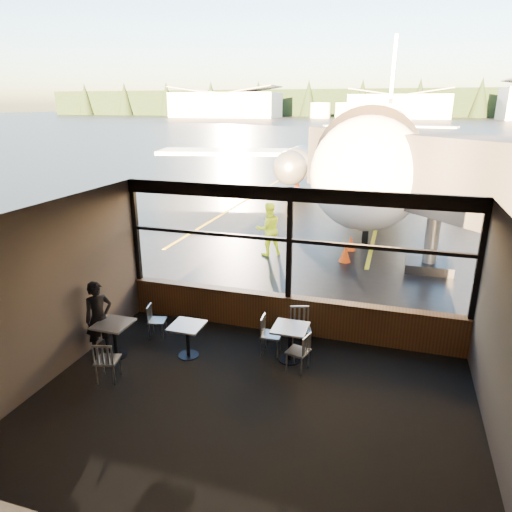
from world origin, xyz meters
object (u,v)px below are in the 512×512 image
at_px(chair_near_n, 300,329).
at_px(chair_mid_w, 157,321).
at_px(airliner, 386,99).
at_px(cafe_table_left, 115,340).
at_px(cafe_table_near, 290,344).
at_px(cone_extra, 345,254).
at_px(cone_wing, 297,184).
at_px(chair_near_w, 271,335).
at_px(chair_left_s, 108,360).
at_px(chair_near_e, 298,352).
at_px(ground_crew, 268,229).
at_px(cone_nose, 351,243).
at_px(passenger, 99,318).
at_px(cafe_table_mid, 188,341).
at_px(jet_bridge, 442,200).

relative_size(chair_near_n, chair_mid_w, 1.20).
height_order(airliner, cafe_table_left, airliner).
distance_m(cafe_table_near, cone_extra, 6.89).
relative_size(airliner, cone_wing, 66.54).
bearing_deg(chair_near_n, chair_near_w, 17.22).
distance_m(cafe_table_left, chair_left_s, 0.92).
relative_size(chair_near_e, ground_crew, 0.45).
height_order(chair_near_w, chair_near_n, chair_near_n).
bearing_deg(cone_nose, cafe_table_near, -92.86).
distance_m(chair_near_e, passenger, 4.34).
relative_size(cafe_table_near, ground_crew, 0.41).
distance_m(cafe_table_near, cafe_table_mid, 2.20).
distance_m(cafe_table_mid, cone_wing, 21.65).
height_order(chair_left_s, passenger, passenger).
relative_size(airliner, jet_bridge, 3.31).
bearing_deg(airliner, cone_wing, -177.25).
bearing_deg(cone_extra, cone_wing, 108.66).
height_order(chair_near_n, cone_extra, chair_near_n).
bearing_deg(jet_bridge, chair_near_w, -119.37).
xyz_separation_m(cafe_table_near, chair_left_s, (-3.25, -1.78, 0.05)).
distance_m(cafe_table_near, chair_left_s, 3.71).
height_order(cafe_table_mid, ground_crew, ground_crew).
distance_m(airliner, chair_near_w, 21.81).
height_order(chair_left_s, cone_wing, chair_left_s).
height_order(jet_bridge, chair_left_s, jet_bridge).
relative_size(cafe_table_near, cafe_table_mid, 1.05).
bearing_deg(chair_left_s, chair_mid_w, 75.06).
bearing_deg(chair_near_w, cafe_table_left, -73.86).
bearing_deg(ground_crew, airliner, -136.81).
relative_size(jet_bridge, ground_crew, 5.69).
xyz_separation_m(airliner, passenger, (-4.82, -22.21, -4.70)).
bearing_deg(cafe_table_mid, cone_wing, 96.05).
bearing_deg(cafe_table_near, chair_near_w, 159.68).
height_order(airliner, cafe_table_near, airliner).
height_order(cafe_table_near, passenger, passenger).
bearing_deg(cafe_table_mid, chair_near_e, 3.44).
distance_m(chair_near_n, cone_wing, 20.98).
distance_m(chair_near_e, chair_left_s, 3.78).
height_order(airliner, chair_mid_w, airliner).
relative_size(chair_mid_w, cone_nose, 1.48).
relative_size(ground_crew, cone_nose, 3.56).
xyz_separation_m(jet_bridge, cafe_table_mid, (-5.40, -7.23, -2.01)).
height_order(cafe_table_mid, chair_near_w, chair_near_w).
xyz_separation_m(airliner, chair_near_n, (-0.67, -20.78, -5.04)).
bearing_deg(cafe_table_left, cafe_table_mid, 17.30).
relative_size(cafe_table_near, chair_near_w, 0.90).
distance_m(airliner, cafe_table_near, 21.96).
distance_m(chair_near_n, chair_left_s, 4.09).
xyz_separation_m(passenger, cone_nose, (4.46, 9.14, -0.56)).
xyz_separation_m(chair_near_n, cone_wing, (-4.53, 20.49, -0.21)).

